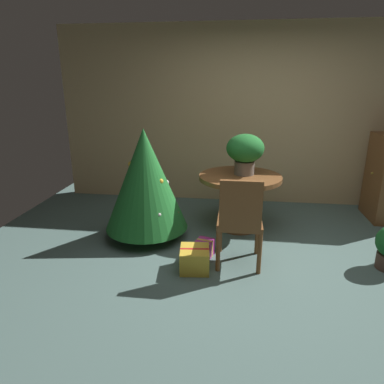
{
  "coord_description": "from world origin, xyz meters",
  "views": [
    {
      "loc": [
        -0.32,
        -3.05,
        1.79
      ],
      "look_at": [
        -0.79,
        0.54,
        0.63
      ],
      "focal_mm": 31.99,
      "sensor_mm": 36.0,
      "label": 1
    }
  ],
  "objects_px": {
    "round_dining_table": "(240,189)",
    "flower_vase": "(245,150)",
    "gift_box_purple": "(205,248)",
    "gift_box_gold": "(195,259)",
    "wooden_chair_near": "(240,218)",
    "holiday_tree": "(145,180)"
  },
  "relations": [
    {
      "from": "round_dining_table",
      "to": "flower_vase",
      "type": "xyz_separation_m",
      "value": [
        0.05,
        0.06,
        0.47
      ]
    },
    {
      "from": "gift_box_purple",
      "to": "gift_box_gold",
      "type": "xyz_separation_m",
      "value": [
        -0.07,
        -0.3,
        0.02
      ]
    },
    {
      "from": "round_dining_table",
      "to": "gift_box_gold",
      "type": "bearing_deg",
      "value": -111.64
    },
    {
      "from": "flower_vase",
      "to": "wooden_chair_near",
      "type": "height_order",
      "value": "flower_vase"
    },
    {
      "from": "gift_box_gold",
      "to": "round_dining_table",
      "type": "bearing_deg",
      "value": 68.36
    },
    {
      "from": "holiday_tree",
      "to": "gift_box_purple",
      "type": "distance_m",
      "value": 1.05
    },
    {
      "from": "gift_box_purple",
      "to": "flower_vase",
      "type": "bearing_deg",
      "value": 64.54
    },
    {
      "from": "round_dining_table",
      "to": "gift_box_gold",
      "type": "height_order",
      "value": "round_dining_table"
    },
    {
      "from": "round_dining_table",
      "to": "wooden_chair_near",
      "type": "relative_size",
      "value": 1.08
    },
    {
      "from": "flower_vase",
      "to": "holiday_tree",
      "type": "bearing_deg",
      "value": -158.57
    },
    {
      "from": "gift_box_gold",
      "to": "gift_box_purple",
      "type": "bearing_deg",
      "value": 76.49
    },
    {
      "from": "round_dining_table",
      "to": "gift_box_purple",
      "type": "height_order",
      "value": "round_dining_table"
    },
    {
      "from": "holiday_tree",
      "to": "gift_box_purple",
      "type": "xyz_separation_m",
      "value": [
        0.74,
        -0.4,
        -0.62
      ]
    },
    {
      "from": "flower_vase",
      "to": "gift_box_purple",
      "type": "distance_m",
      "value": 1.31
    },
    {
      "from": "flower_vase",
      "to": "wooden_chair_near",
      "type": "bearing_deg",
      "value": -92.6
    },
    {
      "from": "holiday_tree",
      "to": "gift_box_gold",
      "type": "relative_size",
      "value": 3.91
    },
    {
      "from": "holiday_tree",
      "to": "gift_box_gold",
      "type": "xyz_separation_m",
      "value": [
        0.66,
        -0.7,
        -0.6
      ]
    },
    {
      "from": "round_dining_table",
      "to": "gift_box_gold",
      "type": "xyz_separation_m",
      "value": [
        -0.43,
        -1.08,
        -0.42
      ]
    },
    {
      "from": "gift_box_purple",
      "to": "round_dining_table",
      "type": "bearing_deg",
      "value": 65.48
    },
    {
      "from": "round_dining_table",
      "to": "holiday_tree",
      "type": "xyz_separation_m",
      "value": [
        -1.09,
        -0.38,
        0.19
      ]
    },
    {
      "from": "wooden_chair_near",
      "to": "holiday_tree",
      "type": "relative_size",
      "value": 0.72
    },
    {
      "from": "flower_vase",
      "to": "holiday_tree",
      "type": "xyz_separation_m",
      "value": [
        -1.14,
        -0.45,
        -0.28
      ]
    }
  ]
}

